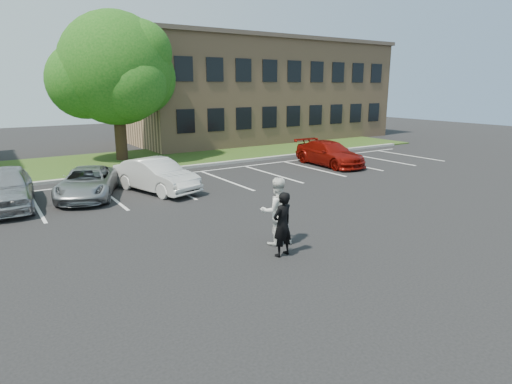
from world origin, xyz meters
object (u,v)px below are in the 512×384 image
Objects in this scene: man_black_suit at (282,224)px; car_silver_minivan at (88,183)px; office_building at (258,90)px; man_white_shirt at (277,211)px; car_red_compact at (329,154)px; tree at (117,71)px; car_silver_west at (5,188)px; car_white_sedan at (156,175)px.

car_silver_minivan is (-2.97, 9.49, -0.28)m from man_black_suit.
car_silver_minivan is (-17.57, -13.71, -3.54)m from office_building.
man_white_shirt reaches higher than car_red_compact.
tree is at bearing 140.67° from car_red_compact.
man_white_shirt is (0.40, 0.81, 0.10)m from man_black_suit.
car_silver_west reaches higher than car_white_sedan.
car_silver_minivan is at bearing -178.07° from car_red_compact.
car_white_sedan is 0.91× the size of car_red_compact.
man_white_shirt is at bearing -46.41° from car_silver_minivan.
man_white_shirt reaches higher than car_silver_minivan.
man_black_suit is at bearing -135.92° from car_red_compact.
office_building is 11.25× the size of man_white_shirt.
man_black_suit is at bearing -105.85° from car_white_sedan.
tree is at bearing 65.34° from car_white_sedan.
car_red_compact is (10.71, 0.61, -0.02)m from car_white_sedan.
office_building reaches higher than man_black_suit.
car_silver_west is (-6.31, 8.70, -0.21)m from man_white_shirt.
car_white_sedan is at bearing -0.24° from car_silver_west.
car_silver_minivan is (-3.91, -8.37, -4.73)m from tree.
tree is 17.62m from man_white_shirt.
office_building is at bearing -106.26° from man_white_shirt.
car_silver_minivan is (2.94, -0.02, -0.17)m from car_silver_west.
man_white_shirt is at bearing -122.39° from office_building.
car_silver_minivan is 13.46m from car_red_compact.
man_black_suit is 14.15m from car_red_compact.
office_building is 2.55× the size of tree.
tree is 1.91× the size of car_silver_west.
man_white_shirt is 13.32m from car_red_compact.
man_white_shirt reaches higher than man_black_suit.
office_building is 22.57m from car_silver_minivan.
man_black_suit is 0.91m from man_white_shirt.
office_building is 5.04× the size of car_silver_minivan.
man_white_shirt is 10.75m from car_silver_west.
car_red_compact is (9.55, -8.37, -4.65)m from tree.
car_silver_west is (-20.51, -13.69, -3.37)m from office_building.
man_black_suit is at bearing -93.01° from tree.
tree is at bearing -158.68° from office_building.
man_white_shirt reaches higher than car_white_sedan.
car_silver_west is at bearing 156.53° from car_white_sedan.
car_white_sedan is (-14.82, -14.31, -3.44)m from office_building.
car_silver_west is at bearing -146.28° from office_building.
car_silver_west is 2.95m from car_silver_minivan.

